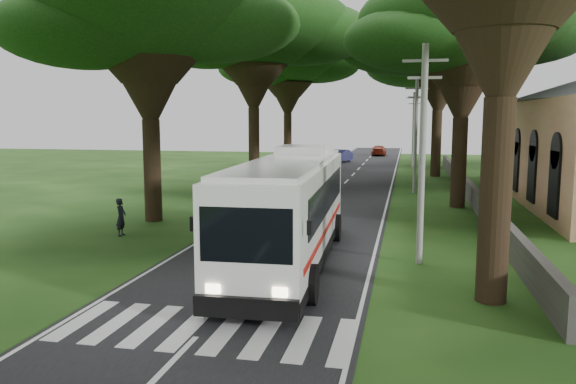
{
  "coord_description": "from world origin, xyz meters",
  "views": [
    {
      "loc": [
        4.98,
        -14.95,
        5.41
      ],
      "look_at": [
        -0.02,
        8.49,
        2.2
      ],
      "focal_mm": 35.0,
      "sensor_mm": 36.0,
      "label": 1
    }
  ],
  "objects_px": {
    "coach_bus": "(290,208)",
    "distant_car_b": "(340,156)",
    "pole_near": "(422,151)",
    "pole_far": "(413,129)",
    "pole_mid": "(416,134)",
    "distant_car_c": "(379,150)",
    "pedestrian": "(121,217)"
  },
  "relations": [
    {
      "from": "coach_bus",
      "to": "distant_car_b",
      "type": "relative_size",
      "value": 2.91
    },
    {
      "from": "pole_near",
      "to": "pole_far",
      "type": "relative_size",
      "value": 1.0
    },
    {
      "from": "pole_far",
      "to": "distant_car_b",
      "type": "distance_m",
      "value": 10.98
    },
    {
      "from": "pole_mid",
      "to": "distant_car_c",
      "type": "xyz_separation_m",
      "value": [
        -4.51,
        39.27,
        -3.45
      ]
    },
    {
      "from": "pole_far",
      "to": "distant_car_c",
      "type": "height_order",
      "value": "pole_far"
    },
    {
      "from": "coach_bus",
      "to": "pole_mid",
      "type": "bearing_deg",
      "value": 75.12
    },
    {
      "from": "coach_bus",
      "to": "pole_near",
      "type": "bearing_deg",
      "value": 10.46
    },
    {
      "from": "distant_car_c",
      "to": "coach_bus",
      "type": "bearing_deg",
      "value": 89.36
    },
    {
      "from": "pole_near",
      "to": "coach_bus",
      "type": "height_order",
      "value": "pole_near"
    },
    {
      "from": "pole_far",
      "to": "coach_bus",
      "type": "relative_size",
      "value": 0.6
    },
    {
      "from": "pole_far",
      "to": "coach_bus",
      "type": "height_order",
      "value": "pole_far"
    },
    {
      "from": "pole_near",
      "to": "pole_mid",
      "type": "xyz_separation_m",
      "value": [
        0.0,
        20.0,
        0.0
      ]
    },
    {
      "from": "pedestrian",
      "to": "coach_bus",
      "type": "bearing_deg",
      "value": -117.26
    },
    {
      "from": "coach_bus",
      "to": "distant_car_c",
      "type": "relative_size",
      "value": 2.75
    },
    {
      "from": "distant_car_c",
      "to": "pedestrian",
      "type": "distance_m",
      "value": 57.77
    },
    {
      "from": "pole_mid",
      "to": "pole_far",
      "type": "distance_m",
      "value": 20.0
    },
    {
      "from": "distant_car_c",
      "to": "pedestrian",
      "type": "bearing_deg",
      "value": 80.82
    },
    {
      "from": "pole_far",
      "to": "coach_bus",
      "type": "distance_m",
      "value": 41.39
    },
    {
      "from": "pole_mid",
      "to": "distant_car_b",
      "type": "xyz_separation_m",
      "value": [
        -8.5,
        26.07,
        -3.4
      ]
    },
    {
      "from": "pole_mid",
      "to": "coach_bus",
      "type": "xyz_separation_m",
      "value": [
        -4.7,
        -21.06,
        -2.09
      ]
    },
    {
      "from": "pole_mid",
      "to": "distant_car_b",
      "type": "relative_size",
      "value": 1.76
    },
    {
      "from": "distant_car_b",
      "to": "distant_car_c",
      "type": "relative_size",
      "value": 0.95
    },
    {
      "from": "distant_car_b",
      "to": "pedestrian",
      "type": "bearing_deg",
      "value": -78.11
    },
    {
      "from": "coach_bus",
      "to": "pedestrian",
      "type": "xyz_separation_m",
      "value": [
        -8.57,
        3.23,
        -1.22
      ]
    },
    {
      "from": "pole_near",
      "to": "coach_bus",
      "type": "distance_m",
      "value": 5.26
    },
    {
      "from": "pole_far",
      "to": "distant_car_b",
      "type": "height_order",
      "value": "pole_far"
    },
    {
      "from": "distant_car_c",
      "to": "pedestrian",
      "type": "xyz_separation_m",
      "value": [
        -8.77,
        -57.1,
        0.14
      ]
    },
    {
      "from": "pole_mid",
      "to": "pedestrian",
      "type": "bearing_deg",
      "value": -126.66
    },
    {
      "from": "distant_car_b",
      "to": "pole_far",
      "type": "bearing_deg",
      "value": -17.42
    },
    {
      "from": "pole_mid",
      "to": "distant_car_c",
      "type": "relative_size",
      "value": 1.66
    },
    {
      "from": "distant_car_b",
      "to": "distant_car_c",
      "type": "distance_m",
      "value": 13.79
    },
    {
      "from": "pole_far",
      "to": "distant_car_b",
      "type": "bearing_deg",
      "value": 144.49
    }
  ]
}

